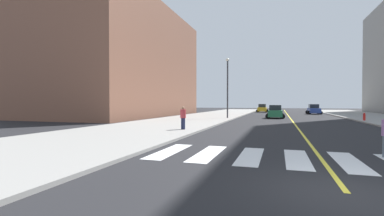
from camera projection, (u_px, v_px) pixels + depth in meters
The scene contains 12 objects.
ground_plane at pixel (347, 194), 6.56m from camera, with size 220.00×220.00×0.00m, color black.
sidewalk_kerb_west at pixel (176, 122), 29.32m from camera, with size 10.00×120.00×0.15m, color gray.
crosswalk_paint at pixel (322, 160), 10.37m from camera, with size 13.50×4.00×0.01m.
lane_divider_paint at pixel (289, 116), 44.66m from camera, with size 0.16×80.00×0.01m, color yellow.
low_rise_brick_west at pixel (125, 64), 46.31m from camera, with size 16.00×32.00×17.80m, color brown.
car_green_nearest at pixel (275, 112), 38.53m from camera, with size 2.65×4.23×1.88m.
car_blue_second at pixel (314, 109), 52.51m from camera, with size 2.79×4.38×1.93m.
car_yellow_third at pixel (262, 108), 63.16m from camera, with size 2.69×4.29×1.91m.
car_white_fourth at pixel (276, 109), 57.62m from camera, with size 2.35×3.74×1.67m.
pedestrian_walking_west at pixel (183, 117), 20.93m from camera, with size 0.44×0.44×1.77m.
fire_hydrant at pixel (364, 117), 31.45m from camera, with size 0.26×0.26×0.89m.
street_lamp at pixel (228, 83), 36.68m from camera, with size 0.44×0.44×8.09m.
Camera 1 is at (-1.61, -7.36, 2.20)m, focal length 25.37 mm.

